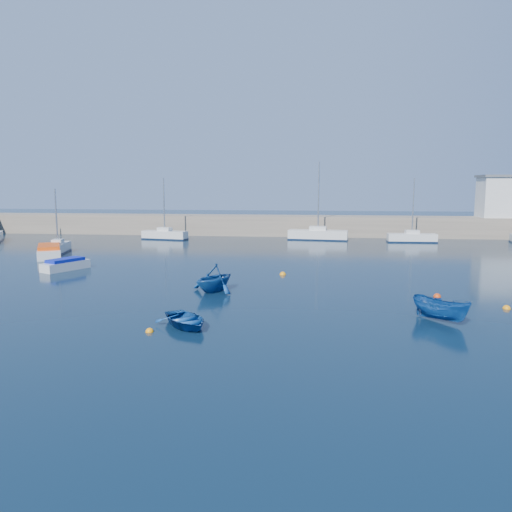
# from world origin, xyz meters

# --- Properties ---
(ground) EXTENTS (220.00, 220.00, 0.00)m
(ground) POSITION_xyz_m (0.00, 0.00, 0.00)
(ground) COLOR #0B1F32
(ground) RESTS_ON ground
(back_wall) EXTENTS (96.00, 4.50, 2.60)m
(back_wall) POSITION_xyz_m (0.00, 46.00, 1.30)
(back_wall) COLOR gray
(back_wall) RESTS_ON ground
(sailboat_3) EXTENTS (2.26, 4.81, 6.30)m
(sailboat_3) POSITION_xyz_m (-20.72, 25.77, 0.54)
(sailboat_3) COLOR silver
(sailboat_3) RESTS_ON ground
(sailboat_5) EXTENTS (5.80, 2.52, 7.50)m
(sailboat_5) POSITION_xyz_m (-14.03, 39.18, 0.59)
(sailboat_5) COLOR silver
(sailboat_5) RESTS_ON ground
(sailboat_6) EXTENTS (7.34, 2.75, 9.43)m
(sailboat_6) POSITION_xyz_m (4.73, 40.99, 0.66)
(sailboat_6) COLOR silver
(sailboat_6) RESTS_ON ground
(sailboat_7) EXTENTS (5.63, 1.74, 7.43)m
(sailboat_7) POSITION_xyz_m (15.67, 39.67, 0.57)
(sailboat_7) COLOR silver
(sailboat_7) RESTS_ON ground
(motorboat_1) EXTENTS (2.83, 3.97, 0.92)m
(motorboat_1) POSITION_xyz_m (-15.16, 16.60, 0.43)
(motorboat_1) COLOR silver
(motorboat_1) RESTS_ON ground
(motorboat_2) EXTENTS (4.40, 5.85, 1.15)m
(motorboat_2) POSITION_xyz_m (-20.22, 23.20, 0.54)
(motorboat_2) COLOR silver
(motorboat_2) RESTS_ON ground
(dinghy_center) EXTENTS (3.78, 3.92, 0.66)m
(dinghy_center) POSITION_xyz_m (-1.60, 2.20, 0.33)
(dinghy_center) COLOR #14468D
(dinghy_center) RESTS_ON ground
(dinghy_left) EXTENTS (4.11, 4.29, 1.75)m
(dinghy_left) POSITION_xyz_m (-1.84, 10.10, 0.88)
(dinghy_left) COLOR #14468D
(dinghy_left) RESTS_ON ground
(dinghy_right) EXTENTS (3.03, 3.10, 1.22)m
(dinghy_right) POSITION_xyz_m (10.67, 4.62, 0.61)
(dinghy_right) COLOR #14468D
(dinghy_right) RESTS_ON ground
(buoy_0) EXTENTS (0.38, 0.38, 0.38)m
(buoy_0) POSITION_xyz_m (-3.03, 1.17, 0.00)
(buoy_0) COLOR orange
(buoy_0) RESTS_ON ground
(buoy_1) EXTENTS (0.45, 0.45, 0.45)m
(buoy_1) POSITION_xyz_m (11.79, 10.19, 0.00)
(buoy_1) COLOR red
(buoy_1) RESTS_ON ground
(buoy_2) EXTENTS (0.42, 0.42, 0.42)m
(buoy_2) POSITION_xyz_m (14.86, 7.65, 0.00)
(buoy_2) COLOR orange
(buoy_2) RESTS_ON ground
(buoy_3) EXTENTS (0.48, 0.48, 0.48)m
(buoy_3) POSITION_xyz_m (2.07, 16.51, 0.00)
(buoy_3) COLOR orange
(buoy_3) RESTS_ON ground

